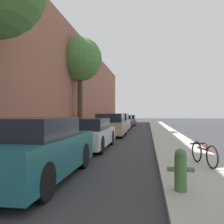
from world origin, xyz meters
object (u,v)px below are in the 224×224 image
parked_car_champagne (111,126)px  parked_car_silver (118,123)px  parked_car_teal (36,150)px  street_tree_far (80,60)px  fire_hydrant (181,169)px  bicycle (204,154)px  parked_car_white (89,134)px  parked_car_maroon (124,122)px  parked_car_grey (129,120)px

parked_car_champagne → parked_car_silver: 4.74m
parked_car_silver → parked_car_champagne: bearing=-88.7°
parked_car_teal → street_tree_far: size_ratio=0.59×
fire_hydrant → bicycle: size_ratio=0.54×
parked_car_champagne → parked_car_teal: bearing=-90.7°
parked_car_champagne → parked_car_white: bearing=-90.9°
bicycle → parked_car_white: bearing=126.2°
parked_car_teal → parked_car_white: parked_car_teal is taller
parked_car_champagne → parked_car_maroon: 9.91m
parked_car_white → street_tree_far: street_tree_far is taller
street_tree_far → parked_car_silver: bearing=53.0°
parked_car_silver → bicycle: size_ratio=2.79×
parked_car_silver → street_tree_far: street_tree_far is taller
parked_car_teal → bicycle: size_ratio=2.90×
parked_car_maroon → street_tree_far: size_ratio=0.56×
parked_car_teal → parked_car_white: size_ratio=0.96×
parked_car_maroon → bicycle: bearing=-78.2°
parked_car_champagne → parked_car_maroon: bearing=90.2°
parked_car_maroon → fire_hydrant: size_ratio=5.13×
parked_car_white → bicycle: 5.22m
parked_car_maroon → bicycle: size_ratio=2.77×
parked_car_silver → fire_hydrant: 16.42m
parked_car_teal → parked_car_grey: (0.14, 25.97, -0.07)m
parked_car_grey → fire_hydrant: bearing=-83.6°
fire_hydrant → bicycle: 2.53m
parked_car_champagne → parked_car_maroon: parked_car_champagne is taller
parked_car_grey → parked_car_teal: bearing=-90.3°
parked_car_silver → bicycle: 14.36m
parked_car_teal → street_tree_far: (-2.43, 12.15, 4.83)m
parked_car_maroon → parked_car_grey: 5.39m
parked_car_silver → street_tree_far: bearing=-127.0°
parked_car_white → bicycle: (4.02, -3.33, -0.21)m
parked_car_silver → parked_car_white: bearing=-89.9°
parked_car_white → street_tree_far: 9.04m
parked_car_maroon → parked_car_white: bearing=-90.2°
parked_car_grey → fire_hydrant: parked_car_grey is taller
parked_car_white → parked_car_champagne: parked_car_champagne is taller
parked_car_champagne → fire_hydrant: (3.01, -11.39, -0.19)m
parked_car_white → parked_car_silver: (-0.02, 10.45, 0.08)m
bicycle → parked_car_maroon: bearing=87.6°
parked_car_silver → fire_hydrant: parked_car_silver is taller
parked_car_champagne → parked_car_maroon: (-0.04, 9.91, -0.08)m
parked_car_maroon → fire_hydrant: bearing=-81.8°
parked_car_champagne → bicycle: 9.86m
parked_car_maroon → street_tree_far: 10.07m
parked_car_champagne → street_tree_far: 5.65m
parked_car_silver → parked_car_grey: (0.11, 10.56, -0.09)m
parked_car_white → parked_car_maroon: parked_car_maroon is taller
parked_car_white → parked_car_champagne: bearing=89.1°
parked_car_grey → parked_car_white: bearing=-90.2°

